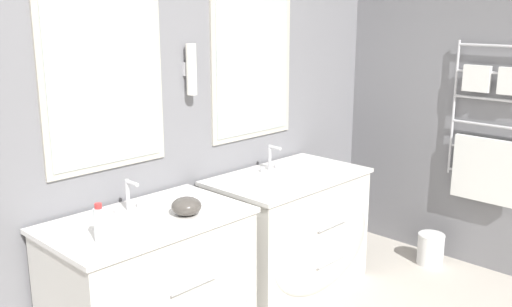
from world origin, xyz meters
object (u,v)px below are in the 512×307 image
object	(u,v)px
vanity_left	(155,289)
toiletry_bottle	(99,224)
vanity_right	(292,232)
amenity_bowl	(186,206)
waste_bin	(431,248)

from	to	relation	value
vanity_left	toiletry_bottle	distance (m)	0.58
vanity_right	amenity_bowl	size ratio (longest dim) A/B	6.60
vanity_right	waste_bin	bearing A→B (deg)	-27.04
vanity_right	toiletry_bottle	distance (m)	1.51
vanity_right	amenity_bowl	xyz separation A→B (m)	(-0.94, -0.07, 0.43)
toiletry_bottle	amenity_bowl	world-z (taller)	toiletry_bottle
vanity_left	toiletry_bottle	xyz separation A→B (m)	(-0.33, -0.06, 0.47)
vanity_right	waste_bin	xyz separation A→B (m)	(0.98, -0.50, -0.27)
vanity_left	amenity_bowl	distance (m)	0.47
vanity_left	waste_bin	size ratio (longest dim) A/B	4.50
toiletry_bottle	amenity_bowl	distance (m)	0.50
toiletry_bottle	waste_bin	size ratio (longest dim) A/B	0.80
vanity_left	waste_bin	bearing A→B (deg)	-13.47
toiletry_bottle	amenity_bowl	bearing A→B (deg)	-1.03
vanity_right	amenity_bowl	world-z (taller)	amenity_bowl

